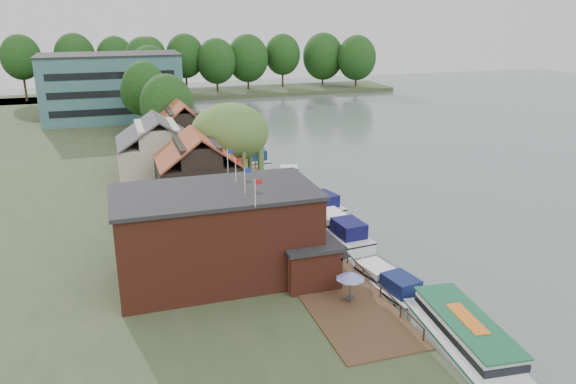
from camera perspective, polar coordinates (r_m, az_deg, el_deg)
ground at (r=51.50m, az=10.57°, el=-6.52°), size 260.00×260.00×0.00m
land_bank at (r=78.96m, az=-22.26°, el=1.58°), size 50.00×140.00×1.00m
quay_deck at (r=56.75m, az=-1.30°, el=-2.67°), size 6.00×50.00×0.10m
quay_rail at (r=57.81m, az=1.12°, el=-1.79°), size 0.20×49.00×1.00m
pub at (r=44.12m, az=-4.73°, el=-4.00°), size 20.00×11.00×7.30m
hotel_block at (r=111.75m, az=-17.46°, el=10.15°), size 25.40×12.40×12.30m
cottage_a at (r=57.71m, az=-9.16°, el=1.86°), size 8.60×7.60×8.50m
cottage_b at (r=66.99m, az=-13.06°, el=3.91°), size 9.60×8.60×8.50m
cottage_c at (r=76.11m, az=-10.69°, el=5.75°), size 7.60×7.60×8.50m
willow at (r=62.98m, az=-5.88°, el=4.29°), size 8.60×8.60×10.43m
umbrella_0 at (r=40.94m, az=6.32°, el=-9.55°), size 2.11×2.11×2.38m
umbrella_1 at (r=44.66m, az=4.74°, el=-7.02°), size 2.09×2.09×2.38m
umbrella_2 at (r=46.95m, az=2.74°, el=-5.67°), size 2.38×2.38×2.38m
umbrella_3 at (r=50.33m, az=2.50°, el=-3.97°), size 2.14×2.14×2.38m
umbrella_4 at (r=52.60m, az=0.65°, el=-2.95°), size 2.07×2.07×2.38m
umbrella_5 at (r=54.63m, az=-0.24°, el=-2.13°), size 2.06×2.06×2.38m
cruiser_0 at (r=44.81m, az=9.97°, el=-8.88°), size 4.50×9.46×2.17m
cruiser_1 at (r=54.19m, az=5.17°, el=-3.53°), size 4.29×10.65×2.54m
cruiser_2 at (r=61.89m, az=2.62°, el=-0.73°), size 5.63×10.34×2.39m
cruiser_3 at (r=70.29m, az=0.19°, el=1.57°), size 5.36×9.86×2.26m
cruiser_4 at (r=80.85m, az=-3.54°, el=3.83°), size 3.26×10.08×2.45m
tour_boat at (r=38.01m, az=18.03°, el=-14.34°), size 4.82×13.14×2.80m
swan at (r=40.85m, az=12.39°, el=-13.31°), size 0.44×0.44×0.44m
bank_tree_0 at (r=82.97m, az=-12.15°, el=7.74°), size 7.52×7.52×11.48m
bank_tree_1 at (r=93.03m, az=-14.33°, el=8.98°), size 6.61×6.61×12.42m
bank_tree_2 at (r=99.87m, az=-14.69°, el=8.97°), size 6.70×6.70×10.42m
bank_tree_3 at (r=118.72m, az=-14.70°, el=10.36°), size 6.44×6.44×10.42m
bank_tree_4 at (r=129.21m, az=-13.79°, el=11.52°), size 8.95×8.95×12.62m
bank_tree_5 at (r=135.91m, az=-14.36°, el=12.11°), size 8.78×8.78×14.10m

